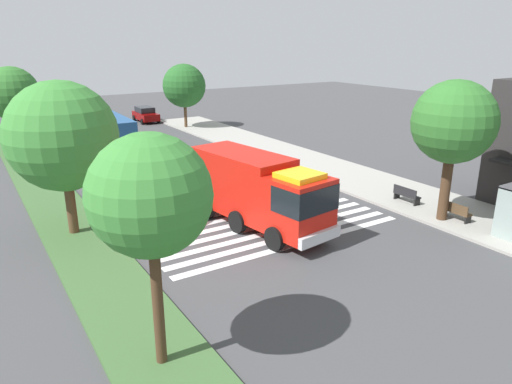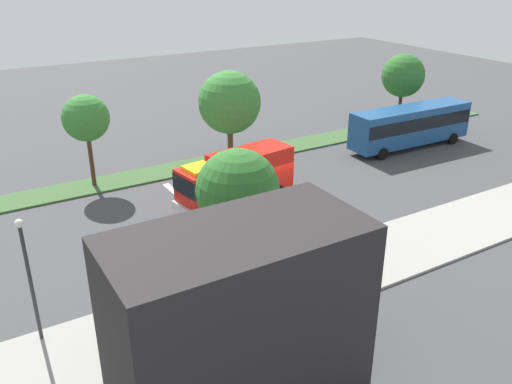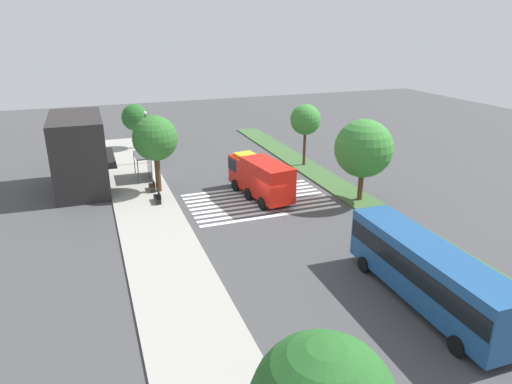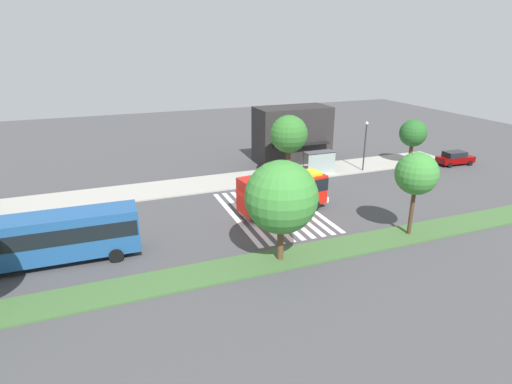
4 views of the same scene
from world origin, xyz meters
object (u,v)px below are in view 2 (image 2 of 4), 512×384
(fire_truck, at_px, (234,178))
(median_tree_center, at_px, (86,118))
(transit_bus, at_px, (411,124))
(bench_west_of_shelter, at_px, (290,262))
(median_tree_far_west, at_px, (403,76))
(sidewalk_tree_west, at_px, (238,191))
(bench_near_shelter, at_px, (237,279))
(median_tree_west, at_px, (230,103))
(street_lamp, at_px, (28,270))
(bus_stop_shelter, at_px, (161,280))

(fire_truck, distance_m, median_tree_center, 11.28)
(transit_bus, height_order, bench_west_of_shelter, transit_bus)
(fire_truck, height_order, median_tree_far_west, median_tree_far_west)
(sidewalk_tree_west, distance_m, median_tree_far_west, 31.88)
(bench_near_shelter, bearing_deg, transit_bus, -153.86)
(bench_west_of_shelter, bearing_deg, fire_truck, -99.66)
(bench_near_shelter, relative_size, median_tree_far_west, 0.23)
(median_tree_west, height_order, median_tree_center, median_tree_west)
(bench_west_of_shelter, distance_m, median_tree_far_west, 30.13)
(bench_west_of_shelter, height_order, street_lamp, street_lamp)
(fire_truck, bearing_deg, median_tree_west, -124.77)
(street_lamp, height_order, median_tree_far_west, median_tree_far_west)
(bench_near_shelter, distance_m, median_tree_west, 19.54)
(bus_stop_shelter, bearing_deg, median_tree_far_west, -151.83)
(median_tree_west, bearing_deg, street_lamp, 41.64)
(median_tree_far_west, bearing_deg, street_lamp, 23.45)
(bench_near_shelter, relative_size, median_tree_west, 0.22)
(fire_truck, distance_m, median_tree_west, 9.44)
(fire_truck, xyz_separation_m, median_tree_west, (-4.07, -8.05, 2.79))
(fire_truck, bearing_deg, street_lamp, 21.78)
(median_tree_far_west, bearing_deg, sidewalk_tree_west, 31.04)
(bus_stop_shelter, height_order, street_lamp, street_lamp)
(street_lamp, distance_m, median_tree_center, 17.46)
(bench_near_shelter, distance_m, street_lamp, 9.80)
(street_lamp, height_order, median_tree_center, median_tree_center)
(transit_bus, xyz_separation_m, median_tree_far_west, (-3.99, -5.33, 2.85))
(transit_bus, distance_m, bus_stop_shelter, 30.04)
(transit_bus, bearing_deg, median_tree_west, 161.62)
(street_lamp, xyz_separation_m, sidewalk_tree_west, (-9.66, 0.40, 1.55))
(sidewalk_tree_west, height_order, median_tree_center, sidewalk_tree_west)
(bus_stop_shelter, height_order, bench_west_of_shelter, bus_stop_shelter)
(bench_west_of_shelter, xyz_separation_m, median_tree_west, (-5.58, -16.96, 4.21))
(median_tree_far_west, bearing_deg, fire_truck, 19.29)
(street_lamp, xyz_separation_m, median_tree_center, (-6.72, -16.04, 1.56))
(fire_truck, relative_size, median_tree_far_west, 1.25)
(bench_west_of_shelter, xyz_separation_m, street_lamp, (12.46, -0.92, 3.00))
(bus_stop_shelter, xyz_separation_m, sidewalk_tree_west, (-4.38, -0.53, 3.25))
(median_tree_far_west, xyz_separation_m, median_tree_center, (30.25, -0.00, 0.16))
(street_lamp, bearing_deg, transit_bus, -162.02)
(bus_stop_shelter, height_order, sidewalk_tree_west, sidewalk_tree_west)
(fire_truck, height_order, bench_west_of_shelter, fire_truck)
(bus_stop_shelter, bearing_deg, bench_near_shelter, -179.88)
(bus_stop_shelter, distance_m, bench_west_of_shelter, 7.29)
(street_lamp, bearing_deg, fire_truck, -150.25)
(bus_stop_shelter, bearing_deg, median_tree_west, -126.93)
(transit_bus, xyz_separation_m, bench_near_shelter, (23.70, 11.63, -1.54))
(transit_bus, distance_m, street_lamp, 34.71)
(median_tree_west, bearing_deg, sidewalk_tree_west, 62.99)
(street_lamp, bearing_deg, median_tree_west, -138.36)
(fire_truck, bearing_deg, sidewalk_tree_west, 54.82)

